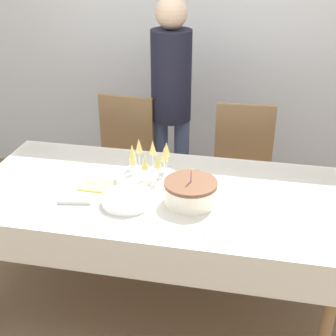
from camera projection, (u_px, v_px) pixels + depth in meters
name	position (u px, v px, depth m)	size (l,w,h in m)	color
ground_plane	(157.00, 299.00, 2.84)	(12.00, 12.00, 0.00)	brown
wall_back	(201.00, 23.00, 3.64)	(8.00, 0.05, 2.70)	silver
dining_table	(155.00, 207.00, 2.54)	(1.95, 0.94, 0.76)	silver
dining_chair_far_left	(122.00, 159.00, 3.36)	(0.45, 0.45, 0.96)	olive
dining_chair_far_right	(242.00, 170.00, 3.21)	(0.44, 0.44, 0.96)	olive
birthday_cake	(191.00, 192.00, 2.36)	(0.27, 0.27, 0.19)	silver
champagne_tray	(148.00, 161.00, 2.60)	(0.32, 0.32, 0.18)	silver
plate_stack_main	(127.00, 200.00, 2.36)	(0.26, 0.26, 0.04)	white
plate_stack_dessert	(135.00, 177.00, 2.58)	(0.21, 0.21, 0.03)	silver
cake_knife	(180.00, 227.00, 2.18)	(0.30, 0.09, 0.00)	silver
fork_pile	(75.00, 200.00, 2.38)	(0.18, 0.09, 0.02)	silver
napkin_pile	(95.00, 184.00, 2.54)	(0.15, 0.15, 0.01)	#E0D166
person_standing	(171.00, 93.00, 3.26)	(0.28, 0.28, 1.63)	#3F4C72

